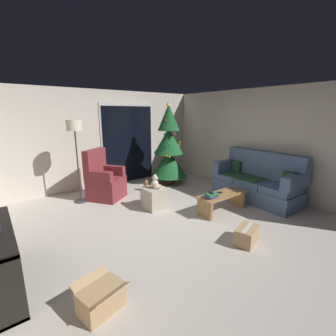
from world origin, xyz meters
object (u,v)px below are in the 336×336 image
at_px(cardboard_box_taped_mid_floor, 247,235).
at_px(remote_graphite, 236,190).
at_px(cell_phone, 211,193).
at_px(teddy_bear_chestnut_by_tree, 146,186).
at_px(cardboard_box_open_near_shelf, 101,299).
at_px(armchair, 104,181).
at_px(ottoman, 155,198).
at_px(remote_black, 218,193).
at_px(christmas_tree, 169,149).
at_px(teddy_bear_cream, 155,182).
at_px(book_stack, 211,195).
at_px(couch, 257,182).
at_px(floor_lamp, 75,133).
at_px(coffee_table, 222,199).

bearing_deg(cardboard_box_taped_mid_floor, remote_graphite, 44.33).
bearing_deg(cell_phone, teddy_bear_chestnut_by_tree, 111.36).
bearing_deg(cardboard_box_open_near_shelf, armchair, 66.50).
relative_size(armchair, ottoman, 2.57).
xyz_separation_m(remote_black, armchair, (-1.50, 2.07, 0.02)).
bearing_deg(christmas_tree, armchair, -179.06).
xyz_separation_m(remote_black, remote_graphite, (0.39, -0.13, 0.00)).
xyz_separation_m(ottoman, teddy_bear_cream, (0.01, -0.01, 0.33)).
bearing_deg(remote_graphite, book_stack, 2.38).
height_order(christmas_tree, cardboard_box_taped_mid_floor, christmas_tree).
distance_m(remote_graphite, cell_phone, 0.70).
xyz_separation_m(couch, cardboard_box_taped_mid_floor, (-1.79, -0.99, -0.28)).
distance_m(couch, cell_phone, 1.52).
height_order(remote_graphite, floor_lamp, floor_lamp).
height_order(coffee_table, floor_lamp, floor_lamp).
relative_size(christmas_tree, armchair, 1.96).
xyz_separation_m(floor_lamp, ottoman, (1.12, -1.29, -1.29)).
height_order(book_stack, cardboard_box_taped_mid_floor, book_stack).
distance_m(ottoman, cardboard_box_taped_mid_floor, 1.99).
bearing_deg(teddy_bear_chestnut_by_tree, book_stack, -85.22).
distance_m(coffee_table, remote_black, 0.16).
bearing_deg(coffee_table, remote_black, 129.99).
bearing_deg(coffee_table, remote_graphite, -10.48).
xyz_separation_m(christmas_tree, teddy_bear_cream, (-1.27, -1.21, -0.43)).
relative_size(couch, ottoman, 4.48).
xyz_separation_m(christmas_tree, floor_lamp, (-2.40, 0.09, 0.53)).
relative_size(remote_black, book_stack, 0.58).
bearing_deg(remote_graphite, couch, -171.42).
xyz_separation_m(coffee_table, teddy_bear_cream, (-0.95, 0.95, 0.30)).
distance_m(remote_black, christmas_tree, 2.21).
bearing_deg(christmas_tree, coffee_table, -98.51).
relative_size(couch, teddy_bear_cream, 6.91).
distance_m(couch, floor_lamp, 4.11).
height_order(coffee_table, cardboard_box_taped_mid_floor, coffee_table).
bearing_deg(remote_black, teddy_bear_cream, 69.96).
bearing_deg(armchair, couch, -38.26).
bearing_deg(ottoman, coffee_table, -45.13).
bearing_deg(couch, armchair, 141.74).
bearing_deg(teddy_bear_chestnut_by_tree, floor_lamp, 171.16).
bearing_deg(remote_black, cardboard_box_taped_mid_floor, 176.79).
height_order(couch, cardboard_box_taped_mid_floor, couch).
height_order(cell_phone, teddy_bear_cream, teddy_bear_cream).
distance_m(coffee_table, cardboard_box_open_near_shelf, 2.99).
height_order(couch, ottoman, couch).
xyz_separation_m(christmas_tree, armchair, (-1.88, -0.03, -0.57)).
relative_size(couch, coffee_table, 1.79).
height_order(couch, cardboard_box_open_near_shelf, couch).
bearing_deg(floor_lamp, coffee_table, -47.35).
relative_size(coffee_table, cell_phone, 7.64).
bearing_deg(cell_phone, coffee_table, 18.95).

